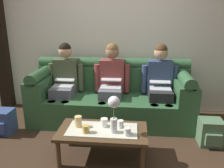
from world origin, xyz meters
name	(u,v)px	position (x,y,z in m)	size (l,w,h in m)	color
ground_plane	(102,162)	(0.00, 0.00, 0.00)	(14.00, 14.00, 0.00)	#382619
back_wall_patterned	(115,26)	(0.00, 1.70, 1.45)	(6.00, 0.12, 2.90)	silver
couch	(112,98)	(0.00, 1.17, 0.37)	(2.46, 0.88, 0.96)	#2D5633
person_left	(65,79)	(-0.74, 1.17, 0.66)	(0.56, 0.67, 1.22)	#595B66
person_middle	(112,80)	(0.00, 1.17, 0.66)	(0.56, 0.67, 1.22)	#595B66
person_right	(160,81)	(0.74, 1.17, 0.66)	(0.56, 0.67, 1.22)	#232326
coffee_table	(102,133)	(0.00, 0.10, 0.32)	(1.02, 0.55, 0.37)	#47331E
flower_vase	(114,110)	(0.14, 0.04, 0.64)	(0.13, 0.13, 0.43)	silver
cup_near_left	(78,121)	(-0.29, 0.13, 0.44)	(0.08, 0.08, 0.13)	#DBB77A
cup_near_right	(86,129)	(-0.17, 0.00, 0.41)	(0.08, 0.08, 0.08)	gold
cup_far_center	(104,122)	(0.01, 0.17, 0.42)	(0.08, 0.08, 0.10)	white
cup_far_left	(120,124)	(0.20, 0.16, 0.42)	(0.07, 0.07, 0.09)	white
cup_far_right	(127,131)	(0.29, -0.01, 0.42)	(0.07, 0.07, 0.09)	white
backpack_left	(2,122)	(-1.51, 0.56, 0.17)	(0.31, 0.30, 0.34)	#33477A
backpack_right	(210,133)	(1.35, 0.52, 0.17)	(0.28, 0.30, 0.34)	#4C6B4C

